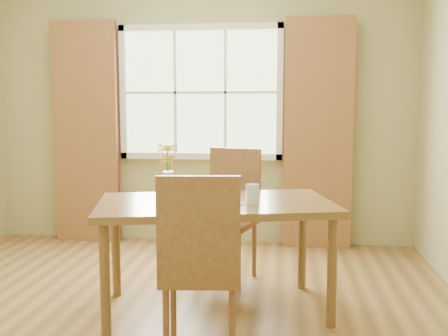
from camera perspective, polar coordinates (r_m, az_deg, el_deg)
room at (r=3.39m, az=-7.67°, el=6.38°), size 4.24×3.84×2.74m
window at (r=5.22m, az=-2.58°, el=8.21°), size 1.62×0.06×1.32m
curtain_left at (r=5.44m, az=-14.78°, el=3.72°), size 0.65×0.08×2.20m
curtain_right at (r=5.08m, az=10.21°, el=3.63°), size 0.65×0.08×2.20m
dining_table at (r=3.47m, az=-0.93°, el=-4.90°), size 1.68×1.18×0.74m
chair_near at (r=2.82m, az=-2.66°, el=-9.94°), size 0.47×0.47×1.02m
chair_far at (r=4.18m, az=0.70°, el=-4.32°), size 0.53×0.53×1.03m
placemat at (r=3.37m, az=-2.54°, el=-3.88°), size 0.56×0.53×0.01m
plate at (r=3.34m, az=-2.03°, el=-3.81°), size 0.28×0.28×0.01m
croissant_sandwich at (r=3.33m, az=-2.15°, el=-2.74°), size 0.18×0.18×0.11m
water_glass at (r=3.34m, az=3.11°, el=-2.94°), size 0.09×0.09×0.13m
flower_vase at (r=3.60m, az=-6.12°, el=0.30°), size 0.15×0.15×0.37m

